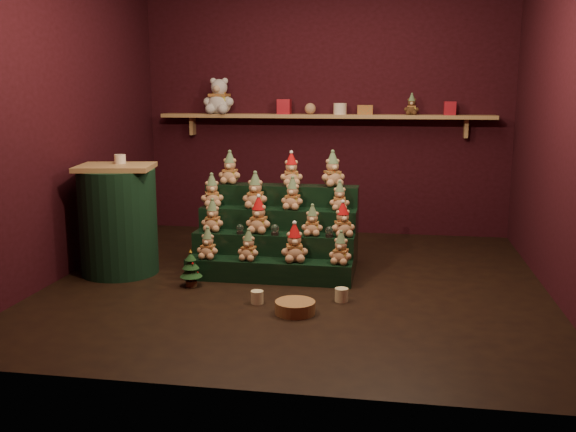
% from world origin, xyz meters
% --- Properties ---
extents(ground, '(4.00, 4.00, 0.00)m').
position_xyz_m(ground, '(0.00, 0.00, 0.00)').
color(ground, black).
rests_on(ground, ground).
extents(back_wall, '(4.00, 0.10, 2.80)m').
position_xyz_m(back_wall, '(0.00, 2.05, 1.40)').
color(back_wall, black).
rests_on(back_wall, ground).
extents(front_wall, '(4.00, 0.10, 2.80)m').
position_xyz_m(front_wall, '(0.00, -2.05, 1.40)').
color(front_wall, black).
rests_on(front_wall, ground).
extents(left_wall, '(0.10, 4.00, 2.80)m').
position_xyz_m(left_wall, '(-2.05, 0.00, 1.40)').
color(left_wall, black).
rests_on(left_wall, ground).
extents(right_wall, '(0.10, 4.00, 2.80)m').
position_xyz_m(right_wall, '(2.05, 0.00, 1.40)').
color(right_wall, black).
rests_on(right_wall, ground).
extents(back_shelf, '(3.60, 0.26, 0.24)m').
position_xyz_m(back_shelf, '(0.00, 1.87, 1.29)').
color(back_shelf, tan).
rests_on(back_shelf, ground).
extents(riser_tier_front, '(1.40, 0.22, 0.18)m').
position_xyz_m(riser_tier_front, '(-0.24, -0.01, 0.09)').
color(riser_tier_front, black).
rests_on(riser_tier_front, ground).
extents(riser_tier_midfront, '(1.40, 0.22, 0.36)m').
position_xyz_m(riser_tier_midfront, '(-0.24, 0.21, 0.18)').
color(riser_tier_midfront, black).
rests_on(riser_tier_midfront, ground).
extents(riser_tier_midback, '(1.40, 0.22, 0.54)m').
position_xyz_m(riser_tier_midback, '(-0.24, 0.43, 0.27)').
color(riser_tier_midback, black).
rests_on(riser_tier_midback, ground).
extents(riser_tier_back, '(1.40, 0.22, 0.72)m').
position_xyz_m(riser_tier_back, '(-0.24, 0.65, 0.36)').
color(riser_tier_back, black).
rests_on(riser_tier_back, ground).
extents(teddy_0, '(0.19, 0.18, 0.26)m').
position_xyz_m(teddy_0, '(-0.76, -0.03, 0.31)').
color(teddy_0, tan).
rests_on(teddy_0, riser_tier_front).
extents(teddy_1, '(0.21, 0.19, 0.25)m').
position_xyz_m(teddy_1, '(-0.41, -0.03, 0.31)').
color(teddy_1, tan).
rests_on(teddy_1, riser_tier_front).
extents(teddy_2, '(0.26, 0.25, 0.31)m').
position_xyz_m(teddy_2, '(-0.03, -0.01, 0.34)').
color(teddy_2, tan).
rests_on(teddy_2, riser_tier_front).
extents(teddy_3, '(0.22, 0.21, 0.27)m').
position_xyz_m(teddy_3, '(0.36, -0.02, 0.31)').
color(teddy_3, tan).
rests_on(teddy_3, riser_tier_front).
extents(teddy_4, '(0.20, 0.18, 0.28)m').
position_xyz_m(teddy_4, '(-0.79, 0.22, 0.50)').
color(teddy_4, tan).
rests_on(teddy_4, riser_tier_midfront).
extents(teddy_5, '(0.24, 0.22, 0.31)m').
position_xyz_m(teddy_5, '(-0.38, 0.22, 0.51)').
color(teddy_5, tan).
rests_on(teddy_5, riser_tier_midfront).
extents(teddy_6, '(0.18, 0.17, 0.26)m').
position_xyz_m(teddy_6, '(0.10, 0.20, 0.49)').
color(teddy_6, tan).
rests_on(teddy_6, riser_tier_midfront).
extents(teddy_7, '(0.26, 0.25, 0.28)m').
position_xyz_m(teddy_7, '(0.35, 0.20, 0.50)').
color(teddy_7, tan).
rests_on(teddy_7, riser_tier_midfront).
extents(teddy_8, '(0.26, 0.25, 0.29)m').
position_xyz_m(teddy_8, '(-0.85, 0.44, 0.68)').
color(teddy_8, tan).
rests_on(teddy_8, riser_tier_midback).
extents(teddy_9, '(0.23, 0.21, 0.31)m').
position_xyz_m(teddy_9, '(-0.45, 0.43, 0.70)').
color(teddy_9, tan).
rests_on(teddy_9, riser_tier_midback).
extents(teddy_10, '(0.22, 0.21, 0.28)m').
position_xyz_m(teddy_10, '(-0.11, 0.42, 0.68)').
color(teddy_10, tan).
rests_on(teddy_10, riser_tier_midback).
extents(teddy_11, '(0.19, 0.18, 0.25)m').
position_xyz_m(teddy_11, '(0.30, 0.44, 0.66)').
color(teddy_11, tan).
rests_on(teddy_11, riser_tier_midback).
extents(teddy_12, '(0.22, 0.20, 0.29)m').
position_xyz_m(teddy_12, '(-0.74, 0.66, 0.87)').
color(teddy_12, tan).
rests_on(teddy_12, riser_tier_back).
extents(teddy_13, '(0.24, 0.23, 0.29)m').
position_xyz_m(teddy_13, '(-0.16, 0.64, 0.86)').
color(teddy_13, tan).
rests_on(teddy_13, riser_tier_back).
extents(teddy_14, '(0.29, 0.28, 0.31)m').
position_xyz_m(teddy_14, '(0.22, 0.65, 0.88)').
color(teddy_14, tan).
rests_on(teddy_14, riser_tier_back).
extents(snow_globe_a, '(0.06, 0.06, 0.09)m').
position_xyz_m(snow_globe_a, '(-0.52, 0.15, 0.40)').
color(snow_globe_a, black).
rests_on(snow_globe_a, riser_tier_midfront).
extents(snow_globe_b, '(0.07, 0.07, 0.09)m').
position_xyz_m(snow_globe_b, '(-0.22, 0.15, 0.41)').
color(snow_globe_b, black).
rests_on(snow_globe_b, riser_tier_midfront).
extents(snow_globe_c, '(0.07, 0.07, 0.09)m').
position_xyz_m(snow_globe_c, '(0.25, 0.15, 0.41)').
color(snow_globe_c, black).
rests_on(snow_globe_c, riser_tier_midfront).
extents(side_table, '(0.70, 0.66, 0.95)m').
position_xyz_m(side_table, '(-1.58, 0.02, 0.47)').
color(side_table, tan).
rests_on(side_table, ground).
extents(table_ornament, '(0.10, 0.10, 0.08)m').
position_xyz_m(table_ornament, '(-1.58, 0.12, 0.99)').
color(table_ornament, beige).
rests_on(table_ornament, side_table).
extents(mini_christmas_tree, '(0.18, 0.18, 0.31)m').
position_xyz_m(mini_christmas_tree, '(-0.84, -0.26, 0.15)').
color(mini_christmas_tree, '#4C301B').
rests_on(mini_christmas_tree, ground).
extents(mug_left, '(0.10, 0.10, 0.10)m').
position_xyz_m(mug_left, '(-0.22, -0.59, 0.05)').
color(mug_left, beige).
rests_on(mug_left, ground).
extents(mug_right, '(0.10, 0.10, 0.10)m').
position_xyz_m(mug_right, '(0.40, -0.44, 0.05)').
color(mug_right, beige).
rests_on(mug_right, ground).
extents(wicker_basket, '(0.38, 0.38, 0.09)m').
position_xyz_m(wicker_basket, '(0.10, -0.77, 0.05)').
color(wicker_basket, olive).
rests_on(wicker_basket, ground).
extents(white_bear, '(0.37, 0.34, 0.49)m').
position_xyz_m(white_bear, '(-1.15, 1.84, 1.56)').
color(white_bear, silver).
rests_on(white_bear, back_shelf).
extents(brown_bear, '(0.16, 0.14, 0.22)m').
position_xyz_m(brown_bear, '(0.93, 1.84, 1.43)').
color(brown_bear, '#4D3119').
rests_on(brown_bear, back_shelf).
extents(gift_tin_red_a, '(0.14, 0.14, 0.16)m').
position_xyz_m(gift_tin_red_a, '(-0.43, 1.85, 1.40)').
color(gift_tin_red_a, '#B31B29').
rests_on(gift_tin_red_a, back_shelf).
extents(gift_tin_cream, '(0.14, 0.14, 0.12)m').
position_xyz_m(gift_tin_cream, '(0.17, 1.85, 1.38)').
color(gift_tin_cream, beige).
rests_on(gift_tin_cream, back_shelf).
extents(gift_tin_red_b, '(0.12, 0.12, 0.14)m').
position_xyz_m(gift_tin_red_b, '(1.32, 1.85, 1.39)').
color(gift_tin_red_b, '#B31B29').
rests_on(gift_tin_red_b, back_shelf).
extents(shelf_plush_ball, '(0.12, 0.12, 0.12)m').
position_xyz_m(shelf_plush_ball, '(-0.15, 1.85, 1.38)').
color(shelf_plush_ball, tan).
rests_on(shelf_plush_ball, back_shelf).
extents(scarf_gift_box, '(0.16, 0.10, 0.10)m').
position_xyz_m(scarf_gift_box, '(0.44, 1.85, 1.37)').
color(scarf_gift_box, '#D54F1E').
rests_on(scarf_gift_box, back_shelf).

